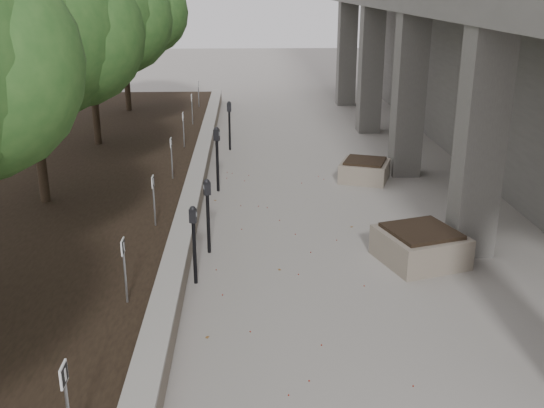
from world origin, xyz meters
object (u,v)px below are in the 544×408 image
object	(u,v)px
parking_meter_4	(217,159)
parking_meter_5	(230,126)
crabapple_tree_3	(29,67)
crabapple_tree_4	(89,44)
planter_back	(365,170)
parking_meter_3	(208,216)
crabapple_tree_5	(123,31)
parking_meter_2	(194,245)
planter_front	(420,245)

from	to	relation	value
parking_meter_4	parking_meter_5	distance (m)	3.94
crabapple_tree_3	crabapple_tree_4	size ratio (longest dim) A/B	1.00
planter_back	parking_meter_5	bearing A→B (deg)	136.89
crabapple_tree_4	planter_back	xyz separation A→B (m)	(7.09, -2.51, -2.86)
parking_meter_3	planter_back	world-z (taller)	parking_meter_3
crabapple_tree_3	parking_meter_5	xyz separation A→B (m)	(3.67, 5.69, -2.40)
crabapple_tree_5	planter_back	xyz separation A→B (m)	(7.09, -7.51, -2.86)
parking_meter_2	parking_meter_3	xyz separation A→B (m)	(0.16, 1.25, 0.03)
crabapple_tree_5	parking_meter_5	bearing A→B (deg)	-49.56
parking_meter_4	planter_back	distance (m)	3.73
crabapple_tree_4	parking_meter_2	bearing A→B (deg)	-67.91
parking_meter_5	planter_back	distance (m)	4.71
crabapple_tree_5	parking_meter_4	xyz separation A→B (m)	(3.48, -8.25, -2.35)
crabapple_tree_4	parking_meter_2	distance (m)	9.10
parking_meter_4	planter_back	size ratio (longest dim) A/B	1.38
parking_meter_5	planter_front	size ratio (longest dim) A/B	1.11
parking_meter_4	planter_back	xyz separation A→B (m)	(3.62, 0.74, -0.51)
crabapple_tree_5	parking_meter_5	size ratio (longest dim) A/B	3.76
parking_meter_4	crabapple_tree_5	bearing A→B (deg)	129.52
crabapple_tree_5	crabapple_tree_4	bearing A→B (deg)	-90.00
parking_meter_3	crabapple_tree_5	bearing A→B (deg)	87.13
parking_meter_4	planter_front	size ratio (longest dim) A/B	1.18
crabapple_tree_5	parking_meter_2	xyz separation A→B (m)	(3.30, -13.12, -2.45)
parking_meter_4	parking_meter_5	world-z (taller)	parking_meter_4
crabapple_tree_5	parking_meter_3	xyz separation A→B (m)	(3.45, -11.88, -2.42)
crabapple_tree_5	parking_meter_3	bearing A→B (deg)	-73.79
parking_meter_3	parking_meter_5	distance (m)	7.57
parking_meter_5	planter_back	world-z (taller)	parking_meter_5
parking_meter_3	parking_meter_5	size ratio (longest dim) A/B	0.97
parking_meter_5	planter_back	size ratio (longest dim) A/B	1.29
crabapple_tree_5	parking_meter_3	world-z (taller)	crabapple_tree_5
parking_meter_3	parking_meter_2	bearing A→B (deg)	-116.17
crabapple_tree_3	parking_meter_3	xyz separation A→B (m)	(3.45, -1.88, -2.42)
crabapple_tree_3	parking_meter_3	distance (m)	4.61
parking_meter_2	planter_front	world-z (taller)	parking_meter_2
planter_front	crabapple_tree_5	bearing A→B (deg)	120.03
crabapple_tree_4	parking_meter_3	distance (m)	8.07
parking_meter_5	planter_front	distance (m)	8.85
parking_meter_4	planter_back	world-z (taller)	parking_meter_4
crabapple_tree_5	planter_back	bearing A→B (deg)	-46.64
parking_meter_5	crabapple_tree_5	bearing A→B (deg)	135.12
parking_meter_2	parking_meter_5	bearing A→B (deg)	98.49
parking_meter_5	planter_back	xyz separation A→B (m)	(3.42, -3.20, -0.46)
crabapple_tree_4	parking_meter_2	world-z (taller)	crabapple_tree_4
crabapple_tree_5	planter_front	bearing A→B (deg)	-59.97
crabapple_tree_5	parking_meter_4	bearing A→B (deg)	-67.15
crabapple_tree_4	planter_back	size ratio (longest dim) A/B	4.84
crabapple_tree_5	planter_front	size ratio (longest dim) A/B	4.16
crabapple_tree_3	crabapple_tree_4	world-z (taller)	same
planter_back	crabapple_tree_4	bearing A→B (deg)	160.51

